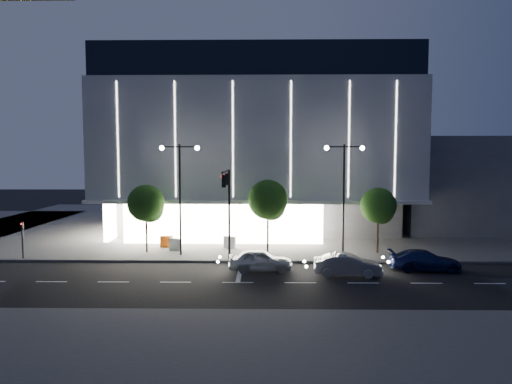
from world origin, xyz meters
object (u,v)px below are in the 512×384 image
at_px(barrier_b, 175,244).
at_px(barrier_d, 230,242).
at_px(street_lamp_west, 180,183).
at_px(ped_signal_far, 22,236).
at_px(tree_left, 146,205).
at_px(tree_mid, 268,202).
at_px(street_lamp_east, 344,183).
at_px(car_second, 348,265).
at_px(car_lead, 260,260).
at_px(tree_right, 378,207).
at_px(car_third, 425,260).
at_px(traffic_mast, 228,197).
at_px(barrier_c, 167,242).

bearing_deg(barrier_b, barrier_d, 37.04).
xyz_separation_m(street_lamp_west, barrier_d, (3.73, 2.84, -5.31)).
bearing_deg(ped_signal_far, tree_left, 15.61).
bearing_deg(barrier_d, tree_mid, -4.42).
bearing_deg(barrier_d, ped_signal_far, -140.15).
xyz_separation_m(street_lamp_east, car_second, (-0.68, -5.74, -5.21)).
xyz_separation_m(street_lamp_east, car_lead, (-6.57, -4.55, -5.19)).
bearing_deg(tree_right, street_lamp_east, -161.37).
bearing_deg(tree_mid, barrier_d, 151.15).
relative_size(street_lamp_east, barrier_d, 8.18).
xyz_separation_m(car_lead, car_third, (11.60, 0.34, -0.05)).
distance_m(car_second, barrier_b, 15.09).
xyz_separation_m(traffic_mast, ped_signal_far, (-16.00, 1.16, -3.14)).
bearing_deg(barrier_d, tree_left, -140.40).
bearing_deg(barrier_b, car_second, -6.26).
bearing_deg(tree_left, tree_mid, 0.00).
bearing_deg(traffic_mast, tree_right, 17.02).
distance_m(car_lead, barrier_c, 11.16).
distance_m(street_lamp_west, barrier_b, 5.64).
height_order(street_lamp_east, tree_right, street_lamp_east).
bearing_deg(tree_mid, car_lead, -96.14).
xyz_separation_m(car_second, barrier_d, (-8.59, 8.58, -0.09)).
bearing_deg(car_third, traffic_mast, 86.79).
relative_size(street_lamp_east, tree_right, 1.63).
distance_m(street_lamp_east, tree_mid, 6.27).
distance_m(barrier_b, barrier_c, 1.61).
bearing_deg(tree_mid, street_lamp_west, -171.74).
distance_m(traffic_mast, barrier_d, 7.03).
distance_m(tree_mid, barrier_c, 9.76).
height_order(street_lamp_east, tree_left, street_lamp_east).
distance_m(tree_right, barrier_d, 12.85).
distance_m(car_third, barrier_d, 15.94).
bearing_deg(barrier_c, car_third, -24.41).
relative_size(ped_signal_far, tree_mid, 0.49).
height_order(street_lamp_east, barrier_c, street_lamp_east).
bearing_deg(tree_left, barrier_c, 59.11).
distance_m(ped_signal_far, car_third, 30.17).
bearing_deg(car_third, tree_right, 24.03).
distance_m(street_lamp_east, car_second, 7.79).
bearing_deg(car_second, tree_right, -22.70).
height_order(traffic_mast, car_third, traffic_mast).
bearing_deg(car_second, tree_left, 72.18).
xyz_separation_m(street_lamp_west, tree_left, (-2.97, 1.02, -1.92)).
relative_size(car_lead, barrier_b, 4.07).
relative_size(ped_signal_far, tree_left, 0.52).
relative_size(car_lead, car_second, 0.99).
bearing_deg(barrier_c, car_second, -36.20).
xyz_separation_m(street_lamp_east, barrier_b, (-13.77, 1.76, -5.31)).
bearing_deg(street_lamp_east, traffic_mast, -163.52).
xyz_separation_m(tree_right, car_third, (2.00, -5.23, -3.17)).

